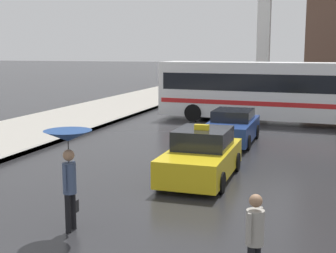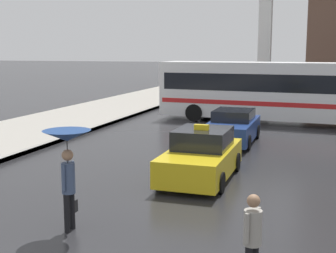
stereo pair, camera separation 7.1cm
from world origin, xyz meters
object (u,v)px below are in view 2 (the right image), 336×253
object	(u,v)px
taxi	(202,156)
pedestrian_man	(253,234)
city_bus	(269,89)
sedan_red	(233,127)
pedestrian_with_umbrella	(67,151)

from	to	relation	value
taxi	pedestrian_man	distance (m)	6.71
city_bus	pedestrian_man	bearing A→B (deg)	9.33
taxi	city_bus	xyz separation A→B (m)	(0.69, 12.20, 1.12)
city_bus	sedan_red	bearing A→B (deg)	-3.39
taxi	sedan_red	world-z (taller)	taxi
pedestrian_man	city_bus	bearing A→B (deg)	-153.97
pedestrian_with_umbrella	pedestrian_man	distance (m)	4.39
sedan_red	city_bus	xyz separation A→B (m)	(0.81, 6.25, 1.16)
taxi	pedestrian_man	xyz separation A→B (m)	(2.42, -6.26, 0.24)
pedestrian_man	taxi	bearing A→B (deg)	-138.19
sedan_red	pedestrian_with_umbrella	bearing A→B (deg)	81.78
pedestrian_with_umbrella	pedestrian_man	bearing A→B (deg)	-105.11
city_bus	pedestrian_with_umbrella	distance (m)	17.36
pedestrian_man	pedestrian_with_umbrella	bearing A→B (deg)	-86.44
taxi	pedestrian_with_umbrella	bearing A→B (deg)	71.17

